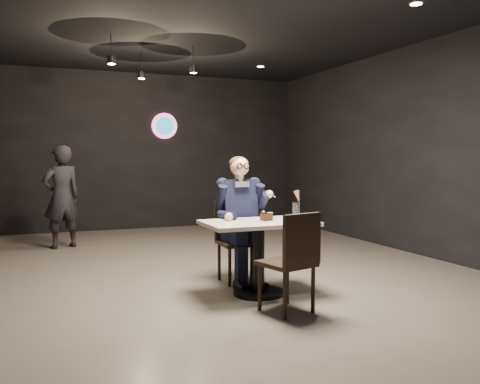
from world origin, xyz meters
name	(u,v)px	position (x,y,z in m)	size (l,w,h in m)	color
floor	(189,283)	(0.00, 0.00, 0.00)	(9.00, 9.00, 0.00)	slate
wall_sign	(164,126)	(0.80, 4.47, 2.00)	(0.50, 0.06, 0.50)	pink
pendant_lights	(149,53)	(0.00, 2.00, 2.88)	(1.40, 1.20, 0.36)	black
main_table	(259,258)	(0.53, -0.71, 0.38)	(1.10, 0.70, 0.75)	white
chair_far	(239,241)	(0.53, -0.16, 0.46)	(0.42, 0.46, 0.92)	black
chair_near	(286,261)	(0.53, -1.33, 0.46)	(0.42, 0.46, 0.92)	black
seated_man	(239,218)	(0.53, -0.16, 0.72)	(0.60, 0.80, 1.44)	black
dessert_plate	(266,222)	(0.57, -0.81, 0.76)	(0.20, 0.20, 0.01)	white
cake_slice	(266,217)	(0.59, -0.78, 0.80)	(0.10, 0.08, 0.07)	black
mint_leaf	(270,213)	(0.61, -0.80, 0.84)	(0.07, 0.04, 0.01)	green
sundae_glass	(296,211)	(0.94, -0.74, 0.84)	(0.08, 0.08, 0.18)	silver
wafer_cone	(298,197)	(0.93, -0.79, 0.99)	(0.06, 0.06, 0.12)	tan
passerby	(62,197)	(-1.20, 2.83, 0.79)	(0.57, 0.38, 1.57)	black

